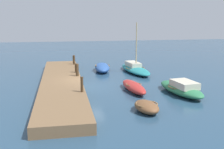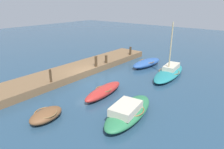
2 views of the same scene
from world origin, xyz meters
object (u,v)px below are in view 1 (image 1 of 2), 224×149
at_px(dinghy_brown, 147,107).
at_px(mooring_post_east, 82,84).
at_px(mooring_post_west, 74,60).
at_px(sailboat_teal, 135,69).
at_px(mooring_post_mid_east, 77,70).
at_px(rowboat_red, 134,87).
at_px(mooring_post_mid_west, 76,68).
at_px(motorboat_green, 181,88).
at_px(rowboat_blue, 102,67).

relative_size(dinghy_brown, mooring_post_east, 2.27).
bearing_deg(dinghy_brown, mooring_post_west, -172.48).
bearing_deg(sailboat_teal, mooring_post_mid_east, -65.26).
relative_size(rowboat_red, mooring_post_mid_west, 5.21).
bearing_deg(dinghy_brown, rowboat_red, 167.94).
xyz_separation_m(sailboat_teal, dinghy_brown, (11.80, -2.42, -0.05)).
distance_m(sailboat_teal, mooring_post_mid_west, 6.41).
distance_m(motorboat_green, dinghy_brown, 4.93).
bearing_deg(mooring_post_east, mooring_post_west, 180.00).
bearing_deg(sailboat_teal, dinghy_brown, -18.09).
relative_size(sailboat_teal, rowboat_blue, 1.41).
relative_size(rowboat_blue, mooring_post_mid_west, 5.54).
xyz_separation_m(dinghy_brown, mooring_post_mid_east, (-8.15, -3.59, 0.80)).
xyz_separation_m(rowboat_red, rowboat_blue, (-8.39, -1.17, 0.03)).
distance_m(rowboat_blue, dinghy_brown, 13.10).
xyz_separation_m(rowboat_red, mooring_post_east, (1.76, -4.03, 0.78)).
relative_size(mooring_post_west, mooring_post_east, 0.91).
bearing_deg(rowboat_blue, rowboat_red, 13.66).
bearing_deg(mooring_post_east, sailboat_teal, 145.85).
distance_m(rowboat_red, motorboat_green, 3.51).
bearing_deg(motorboat_green, rowboat_blue, -164.52).
height_order(rowboat_red, motorboat_green, motorboat_green).
bearing_deg(mooring_post_mid_west, mooring_post_east, 0.00).
distance_m(motorboat_green, mooring_post_east, 7.29).
bearing_deg(mooring_post_west, motorboat_green, 33.88).
bearing_deg(mooring_post_east, motorboat_green, 92.92).
bearing_deg(mooring_post_west, rowboat_red, 23.17).
xyz_separation_m(rowboat_blue, mooring_post_mid_east, (4.92, -2.86, 0.76)).
distance_m(motorboat_green, mooring_post_mid_east, 8.75).
relative_size(sailboat_teal, mooring_post_east, 6.12).
bearing_deg(mooring_post_mid_east, dinghy_brown, 23.79).
bearing_deg(mooring_post_mid_east, rowboat_red, 49.31).
bearing_deg(mooring_post_east, mooring_post_mid_west, 180.00).
xyz_separation_m(sailboat_teal, mooring_post_mid_west, (2.12, -6.02, 0.64)).
height_order(sailboat_teal, mooring_post_mid_east, sailboat_teal).
xyz_separation_m(motorboat_green, mooring_post_west, (-10.80, -7.25, 0.65)).
relative_size(sailboat_teal, dinghy_brown, 2.70).
xyz_separation_m(mooring_post_mid_east, mooring_post_east, (5.22, 0.00, -0.00)).
bearing_deg(rowboat_red, mooring_post_mid_east, -136.07).
relative_size(rowboat_blue, mooring_post_mid_east, 4.34).
bearing_deg(dinghy_brown, sailboat_teal, 161.63).
bearing_deg(rowboat_blue, sailboat_teal, 73.74).
relative_size(rowboat_blue, dinghy_brown, 1.92).
relative_size(dinghy_brown, mooring_post_west, 2.48).
xyz_separation_m(mooring_post_west, mooring_post_mid_east, (5.95, 0.00, 0.05)).
bearing_deg(mooring_post_west, mooring_post_mid_west, 0.00).
distance_m(dinghy_brown, mooring_post_mid_east, 8.95).
height_order(mooring_post_mid_west, mooring_post_mid_east, mooring_post_mid_east).
bearing_deg(dinghy_brown, motorboat_green, 125.30).
bearing_deg(motorboat_green, sailboat_teal, 179.56).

